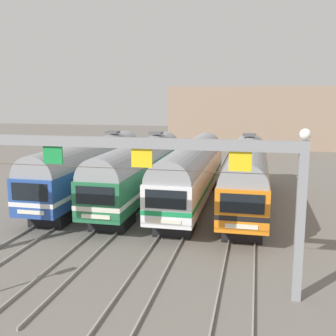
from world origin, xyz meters
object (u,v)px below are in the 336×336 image
(commuter_train_blue, at_px, (91,166))
(commuter_train_orange, at_px, (247,172))
(catenary_gantry, at_px, (97,168))
(commuter_train_green, at_px, (140,168))
(commuter_train_white, at_px, (192,170))

(commuter_train_blue, height_order, commuter_train_orange, same)
(catenary_gantry, bearing_deg, commuter_train_orange, 65.76)
(commuter_train_blue, relative_size, commuter_train_green, 1.00)
(commuter_train_blue, height_order, catenary_gantry, catenary_gantry)
(commuter_train_blue, distance_m, commuter_train_white, 8.10)
(commuter_train_green, relative_size, commuter_train_orange, 1.00)
(commuter_train_blue, xyz_separation_m, commuter_train_green, (4.05, 0.00, 0.00))
(commuter_train_blue, distance_m, catenary_gantry, 15.00)
(commuter_train_blue, bearing_deg, commuter_train_white, -0.03)
(commuter_train_white, distance_m, catenary_gantry, 13.86)
(commuter_train_blue, relative_size, catenary_gantry, 1.04)
(commuter_train_blue, relative_size, commuter_train_orange, 1.00)
(commuter_train_white, distance_m, commuter_train_orange, 4.05)
(commuter_train_green, xyz_separation_m, commuter_train_white, (4.05, -0.00, -0.00))
(commuter_train_green, bearing_deg, commuter_train_orange, 0.00)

